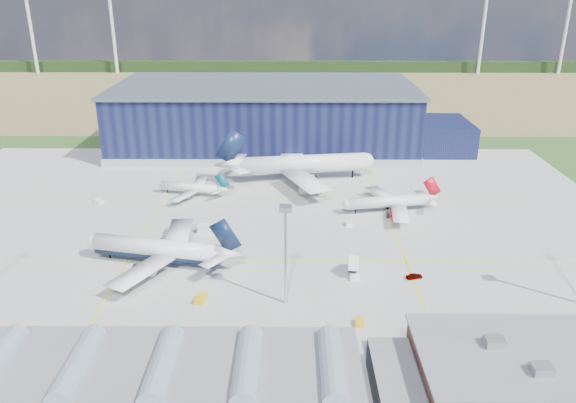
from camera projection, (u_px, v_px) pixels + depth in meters
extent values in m
plane|color=#28521E|center=(250.00, 243.00, 150.84)|extent=(600.00, 600.00, 0.00)
cube|color=#A7A7A2|center=(252.00, 228.00, 160.12)|extent=(220.00, 160.00, 0.06)
cube|color=#EEEB0C|center=(247.00, 260.00, 141.51)|extent=(180.00, 0.40, 0.02)
cube|color=#EEEB0C|center=(257.00, 196.00, 183.34)|extent=(180.00, 0.40, 0.02)
cube|color=#EEEB0C|center=(147.00, 227.00, 160.31)|extent=(0.40, 120.00, 0.02)
cube|color=#EEEB0C|center=(392.00, 228.00, 159.82)|extent=(0.40, 120.00, 0.02)
cube|color=#91814E|center=(274.00, 91.00, 355.30)|extent=(600.00, 220.00, 0.01)
cube|color=black|center=(277.00, 66.00, 428.18)|extent=(600.00, 8.00, 8.00)
cylinder|color=silver|center=(30.00, 25.00, 408.70)|extent=(2.40, 2.40, 70.00)
cylinder|color=silver|center=(112.00, 25.00, 408.28)|extent=(2.40, 2.40, 70.00)
cylinder|color=silver|center=(484.00, 25.00, 406.39)|extent=(2.40, 2.40, 70.00)
cylinder|color=silver|center=(566.00, 25.00, 405.97)|extent=(2.40, 2.40, 70.00)
cube|color=#0F1333|center=(265.00, 117.00, 234.51)|extent=(120.00, 60.00, 25.00)
cube|color=#989FA6|center=(265.00, 142.00, 238.54)|extent=(121.00, 61.00, 3.20)
cube|color=#505C66|center=(265.00, 86.00, 229.72)|extent=(122.00, 62.00, 1.20)
cube|color=#0F1333|center=(439.00, 135.00, 231.76)|extent=(24.00, 30.00, 12.00)
cube|color=brown|center=(554.00, 378.00, 93.03)|extent=(45.00, 22.00, 9.00)
cube|color=slate|center=(559.00, 354.00, 91.29)|extent=(46.00, 23.00, 0.50)
cube|color=black|center=(527.00, 344.00, 103.99)|extent=(44.00, 0.40, 1.40)
cube|color=black|center=(530.00, 329.00, 102.70)|extent=(44.00, 0.40, 1.40)
cube|color=#9E9F9B|center=(495.00, 342.00, 92.89)|extent=(3.20, 2.60, 1.60)
cube|color=#9E9F9B|center=(542.00, 370.00, 86.35)|extent=(3.20, 2.60, 1.60)
cube|color=black|center=(164.00, 383.00, 94.03)|extent=(65.00, 22.00, 6.00)
cube|color=slate|center=(163.00, 368.00, 92.85)|extent=(66.00, 23.00, 0.50)
cube|color=slate|center=(403.00, 384.00, 93.75)|extent=(10.00, 18.00, 6.00)
cylinder|color=#899EA9|center=(78.00, 366.00, 92.88)|extent=(4.40, 18.00, 4.40)
cylinder|color=#899EA9|center=(163.00, 367.00, 92.78)|extent=(4.40, 18.00, 4.40)
cylinder|color=#899EA9|center=(247.00, 367.00, 92.68)|extent=(4.40, 18.00, 4.40)
cylinder|color=#899EA9|center=(332.00, 367.00, 92.58)|extent=(4.40, 18.00, 4.40)
cylinder|color=silver|center=(286.00, 258.00, 118.82)|extent=(0.70, 0.70, 22.00)
cube|color=silver|center=(285.00, 208.00, 114.58)|extent=(2.60, 2.60, 1.00)
cube|color=gold|center=(201.00, 299.00, 123.07)|extent=(2.63, 3.67, 1.40)
cube|color=gold|center=(359.00, 323.00, 114.85)|extent=(1.89, 2.73, 1.15)
cube|color=white|center=(209.00, 229.00, 156.02)|extent=(6.18, 4.07, 2.49)
cube|color=white|center=(348.00, 224.00, 161.15)|extent=(2.05, 2.87, 1.17)
cube|color=white|center=(99.00, 202.00, 177.06)|extent=(3.79, 3.54, 1.37)
cube|color=white|center=(354.00, 267.00, 134.26)|extent=(3.15, 5.94, 3.62)
imported|color=#99999E|center=(414.00, 276.00, 132.70)|extent=(4.24, 2.59, 1.35)
imported|color=#99999E|center=(452.00, 352.00, 105.70)|extent=(4.03, 2.74, 1.26)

